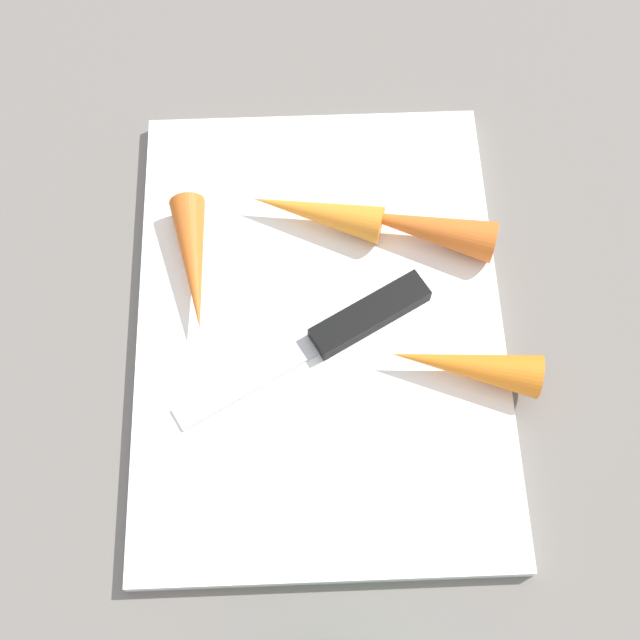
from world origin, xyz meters
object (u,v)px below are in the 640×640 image
(carrot_long, at_px, (193,263))
(carrot_longest, at_px, (419,227))
(cutting_board, at_px, (320,323))
(carrot_shortest, at_px, (319,212))
(carrot_short, at_px, (465,365))
(knife, at_px, (354,318))

(carrot_long, bearing_deg, carrot_longest, 91.57)
(cutting_board, relative_size, carrot_shortest, 3.66)
(carrot_long, xyz_separation_m, carrot_short, (-0.09, -0.19, 0.00))
(carrot_long, distance_m, carrot_short, 0.21)
(carrot_long, bearing_deg, cutting_board, 58.40)
(cutting_board, distance_m, carrot_short, 0.11)
(knife, height_order, carrot_long, carrot_long)
(knife, height_order, carrot_longest, carrot_longest)
(carrot_short, xyz_separation_m, carrot_longest, (0.11, 0.02, 0.00))
(knife, bearing_deg, carrot_short, 120.26)
(cutting_board, bearing_deg, carrot_shortest, -1.46)
(knife, distance_m, carrot_shortest, 0.09)
(cutting_board, distance_m, carrot_longest, 0.10)
(cutting_board, relative_size, carrot_longest, 3.24)
(cutting_board, xyz_separation_m, carrot_shortest, (0.08, -0.00, 0.02))
(cutting_board, distance_m, carrot_long, 0.10)
(knife, bearing_deg, carrot_longest, -156.84)
(cutting_board, xyz_separation_m, carrot_long, (0.04, 0.09, 0.02))
(carrot_short, distance_m, carrot_shortest, 0.16)
(carrot_longest, bearing_deg, carrot_shortest, 3.79)
(carrot_long, height_order, carrot_shortest, carrot_shortest)
(cutting_board, height_order, carrot_short, carrot_short)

